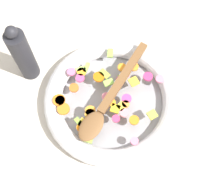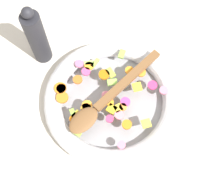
{
  "view_description": "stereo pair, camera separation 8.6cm",
  "coord_description": "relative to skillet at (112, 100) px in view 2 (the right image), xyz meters",
  "views": [
    {
      "loc": [
        -0.34,
        0.08,
        0.84
      ],
      "look_at": [
        0.0,
        0.0,
        0.05
      ],
      "focal_mm": 50.0,
      "sensor_mm": 36.0,
      "label": 1
    },
    {
      "loc": [
        -0.35,
        -0.01,
        0.84
      ],
      "look_at": [
        0.0,
        0.0,
        0.05
      ],
      "focal_mm": 50.0,
      "sensor_mm": 36.0,
      "label": 2
    }
  ],
  "objects": [
    {
      "name": "ground_plane",
      "position": [
        0.0,
        0.0,
        -0.02
      ],
      "size": [
        4.0,
        4.0,
        0.0
      ],
      "primitive_type": "plane",
      "color": "beige"
    },
    {
      "name": "chopped_vegetables",
      "position": [
        0.01,
        0.02,
        0.03
      ],
      "size": [
        0.3,
        0.32,
        0.01
      ],
      "color": "orange",
      "rests_on": "skillet"
    },
    {
      "name": "pepper_mill",
      "position": [
        0.16,
        0.22,
        0.08
      ],
      "size": [
        0.05,
        0.05,
        0.22
      ],
      "color": "#232328",
      "rests_on": "ground_plane"
    },
    {
      "name": "skillet",
      "position": [
        0.0,
        0.0,
        0.0
      ],
      "size": [
        0.39,
        0.39,
        0.05
      ],
      "color": "gray",
      "rests_on": "ground_plane"
    },
    {
      "name": "wooden_spoon",
      "position": [
        -0.01,
        0.01,
        0.04
      ],
      "size": [
        0.27,
        0.26,
        0.01
      ],
      "color": "brown",
      "rests_on": "chopped_vegetables"
    }
  ]
}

